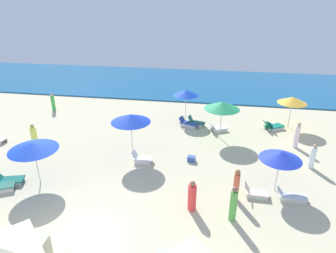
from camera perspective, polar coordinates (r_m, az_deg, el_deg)
The scene contains 26 objects.
ground_plane at distance 13.41m, azimuth -15.23°, elevation -19.65°, with size 60.00×60.00×0.00m, color beige.
ocean at distance 33.72m, azimuth 0.86°, elevation 8.57°, with size 60.00×12.96×0.12m, color #18598B.
umbrella_0 at distance 22.83m, azimuth 3.52°, elevation 6.59°, with size 1.96×1.96×2.46m.
lounge_chair_0_0 at distance 22.41m, azimuth 5.43°, elevation 0.82°, with size 1.37×0.85×0.74m.
lounge_chair_0_1 at distance 22.28m, azimuth 3.95°, elevation 0.67°, with size 1.60×1.08×0.65m.
lounge_chair_1_1 at distance 17.35m, azimuth -29.84°, elevation -10.04°, with size 1.40×1.09×0.74m.
umbrella_2 at distance 15.25m, azimuth 21.09°, elevation -5.28°, with size 2.04×2.04×2.24m.
lounge_chair_2_0 at distance 15.40m, azimuth 16.47°, elevation -12.09°, with size 1.26×0.61×0.73m.
lounge_chair_2_1 at distance 15.71m, azimuth 22.77°, elevation -12.40°, with size 1.45×0.65×0.62m.
umbrella_3 at distance 16.27m, azimuth -24.77°, elevation -3.51°, with size 2.47×2.47×2.36m.
lounge_chair_3_0 at distance 17.79m, azimuth -28.70°, elevation -9.03°, with size 1.60×1.04×0.72m.
umbrella_4 at distance 19.89m, azimuth 10.47°, elevation 4.06°, with size 2.39×2.39×2.67m.
lounge_chair_4_0 at distance 21.72m, azimuth 9.63°, elevation -0.26°, with size 1.48×1.19×0.69m.
umbrella_5 at distance 23.24m, azimuth 23.07°, elevation 4.75°, with size 2.08×2.08×2.38m.
lounge_chair_5_0 at distance 23.05m, azimuth 19.69°, elevation 0.04°, with size 1.66×1.17×0.70m.
lounge_chair_5_1 at distance 23.10m, azimuth 19.96°, elevation 0.07°, with size 1.45×1.29×0.68m.
umbrella_6 at distance 17.30m, azimuth -7.27°, elevation 1.62°, with size 2.35×2.35×2.78m.
lounge_chair_6_0 at distance 17.53m, azimuth -5.13°, elevation -6.17°, with size 1.20×0.57×0.72m.
beachgoer_0 at distance 13.43m, azimuth 12.59°, elevation -14.57°, with size 0.32×0.32×1.73m.
beachgoer_1 at distance 14.64m, azimuth 13.16°, elevation -11.00°, with size 0.37×0.37×1.68m.
beachgoer_2 at distance 27.11m, azimuth -21.47°, elevation 4.42°, with size 0.40×0.40×1.51m.
beachgoer_3 at distance 18.66m, azimuth 26.31°, elevation -5.35°, with size 0.44×0.44×1.50m.
beachgoer_4 at distance 21.10m, azimuth -24.61°, elevation -1.65°, with size 0.54×0.54×1.54m.
beachgoer_5 at distance 13.79m, azimuth 4.71°, elevation -13.42°, with size 0.54×0.54×1.55m.
beachgoer_6 at distance 20.66m, azimuth 23.79°, elevation -1.63°, with size 0.40×0.40×1.74m.
cooler_box_0 at distance 17.72m, azimuth 4.58°, elevation -6.25°, with size 0.45×0.34×0.32m, color #3458B2.
Camera 1 is at (4.78, -8.62, 9.09)m, focal length 31.34 mm.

